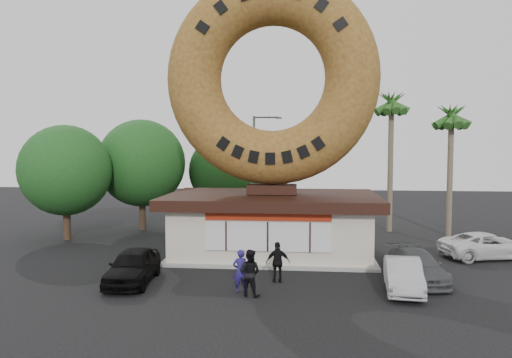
{
  "coord_description": "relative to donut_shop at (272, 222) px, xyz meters",
  "views": [
    {
      "loc": [
        1.75,
        -20.46,
        5.94
      ],
      "look_at": [
        -0.67,
        4.0,
        4.23
      ],
      "focal_mm": 35.0,
      "sensor_mm": 36.0,
      "label": 1
    }
  ],
  "objects": [
    {
      "name": "car_silver",
      "position": [
        5.73,
        -6.12,
        -1.12
      ],
      "size": [
        1.76,
        4.07,
        1.3
      ],
      "primitive_type": "imported",
      "rotation": [
        0.0,
        0.0,
        -0.1
      ],
      "color": "#A9A9AE",
      "rests_on": "ground"
    },
    {
      "name": "person_right",
      "position": [
        0.61,
        -5.33,
        -0.89
      ],
      "size": [
        1.08,
        0.57,
        1.75
      ],
      "primitive_type": "imported",
      "rotation": [
        0.0,
        0.0,
        3.29
      ],
      "color": "black",
      "rests_on": "ground"
    },
    {
      "name": "car_white",
      "position": [
        11.24,
        0.28,
        -1.1
      ],
      "size": [
        5.21,
        3.33,
        1.34
      ],
      "primitive_type": "imported",
      "rotation": [
        0.0,
        0.0,
        1.82
      ],
      "color": "silver",
      "rests_on": "ground"
    },
    {
      "name": "street_lamp",
      "position": [
        -1.86,
        10.02,
        2.72
      ],
      "size": [
        2.11,
        0.2,
        8.0
      ],
      "color": "#59595E",
      "rests_on": "ground"
    },
    {
      "name": "palm_near",
      "position": [
        7.5,
        8.02,
        6.65
      ],
      "size": [
        2.6,
        2.6,
        9.75
      ],
      "color": "#726651",
      "rests_on": "ground"
    },
    {
      "name": "tree_far",
      "position": [
        -13.0,
        3.02,
        2.56
      ],
      "size": [
        5.6,
        5.6,
        7.14
      ],
      "color": "#473321",
      "rests_on": "ground"
    },
    {
      "name": "ground",
      "position": [
        0.0,
        -5.98,
        -1.77
      ],
      "size": [
        90.0,
        90.0,
        0.0
      ],
      "primitive_type": "plane",
      "color": "black",
      "rests_on": "ground"
    },
    {
      "name": "car_grey",
      "position": [
        6.62,
        -4.51,
        -1.12
      ],
      "size": [
        2.26,
        4.6,
        1.29
      ],
      "primitive_type": "imported",
      "rotation": [
        0.0,
        0.0,
        0.11
      ],
      "color": "#535657",
      "rests_on": "ground"
    },
    {
      "name": "tree_mid",
      "position": [
        -4.0,
        9.02,
        2.25
      ],
      "size": [
        5.2,
        5.2,
        6.63
      ],
      "color": "#473321",
      "rests_on": "ground"
    },
    {
      "name": "tree_west",
      "position": [
        -9.5,
        7.02,
        2.87
      ],
      "size": [
        6.0,
        6.0,
        7.65
      ],
      "color": "#473321",
      "rests_on": "ground"
    },
    {
      "name": "palm_far",
      "position": [
        11.0,
        6.52,
        5.72
      ],
      "size": [
        2.6,
        2.6,
        8.75
      ],
      "color": "#726651",
      "rests_on": "ground"
    },
    {
      "name": "person_left",
      "position": [
        -0.81,
        -6.91,
        -0.9
      ],
      "size": [
        0.74,
        0.62,
        1.73
      ],
      "primitive_type": "imported",
      "rotation": [
        0.0,
        0.0,
        3.52
      ],
      "color": "navy",
      "rests_on": "ground"
    },
    {
      "name": "car_black",
      "position": [
        -5.57,
        -6.04,
        -1.03
      ],
      "size": [
        2.02,
        4.41,
        1.47
      ],
      "primitive_type": "imported",
      "rotation": [
        0.0,
        0.0,
        0.07
      ],
      "color": "black",
      "rests_on": "ground"
    },
    {
      "name": "donut_shop",
      "position": [
        0.0,
        0.0,
        0.0
      ],
      "size": [
        11.2,
        7.2,
        3.8
      ],
      "color": "beige",
      "rests_on": "ground"
    },
    {
      "name": "person_center",
      "position": [
        -0.38,
        -7.36,
        -0.84
      ],
      "size": [
        1.07,
        0.95,
        1.85
      ],
      "primitive_type": "imported",
      "rotation": [
        0.0,
        0.0,
        2.82
      ],
      "color": "black",
      "rests_on": "ground"
    },
    {
      "name": "giant_donut",
      "position": [
        0.0,
        0.02,
        7.63
      ],
      "size": [
        11.19,
        2.85,
        11.19
      ],
      "primitive_type": "torus",
      "rotation": [
        1.57,
        0.0,
        0.0
      ],
      "color": "olive",
      "rests_on": "donut_shop"
    }
  ]
}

